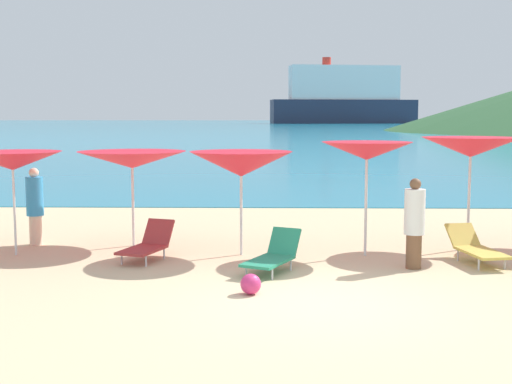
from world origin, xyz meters
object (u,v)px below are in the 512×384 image
(lounge_chair_0, at_px, (476,247))
(umbrella_2, at_px, (13,161))
(beach_ball, at_px, (251,284))
(lounge_chair_5, at_px, (148,244))
(umbrella_4, at_px, (241,164))
(lounge_chair_6, at_px, (273,255))
(umbrella_5, at_px, (367,151))
(beachgoer_3, at_px, (414,222))
(umbrella_3, at_px, (132,160))
(umbrella_6, at_px, (471,147))
(beachgoer_1, at_px, (35,205))
(cruise_ship, at_px, (344,98))

(lounge_chair_0, bearing_deg, umbrella_2, 166.28)
(beach_ball, bearing_deg, lounge_chair_5, 129.31)
(lounge_chair_0, distance_m, beach_ball, 4.81)
(umbrella_4, bearing_deg, beach_ball, -84.77)
(umbrella_2, xyz_separation_m, lounge_chair_6, (5.11, -1.33, -1.58))
(lounge_chair_5, distance_m, beach_ball, 3.25)
(lounge_chair_5, bearing_deg, umbrella_4, 35.25)
(umbrella_5, relative_size, lounge_chair_5, 1.54)
(lounge_chair_0, xyz_separation_m, lounge_chair_5, (-6.22, 0.11, 0.01))
(umbrella_2, height_order, beachgoer_3, umbrella_2)
(umbrella_3, relative_size, umbrella_5, 1.01)
(umbrella_5, bearing_deg, umbrella_6, 17.75)
(beachgoer_3, bearing_deg, umbrella_4, 105.13)
(umbrella_2, xyz_separation_m, lounge_chair_5, (2.70, -0.39, -1.57))
(umbrella_4, bearing_deg, umbrella_3, 159.00)
(umbrella_5, xyz_separation_m, beachgoer_1, (-6.91, 0.99, -1.20))
(umbrella_2, distance_m, umbrella_4, 4.48)
(lounge_chair_5, bearing_deg, beachgoer_1, 169.38)
(lounge_chair_0, xyz_separation_m, lounge_chair_6, (-3.82, -0.83, -0.00))
(beachgoer_3, bearing_deg, umbrella_6, -3.70)
(umbrella_5, bearing_deg, lounge_chair_5, -173.07)
(umbrella_4, relative_size, cruise_ship, 0.04)
(umbrella_6, distance_m, beach_ball, 6.09)
(umbrella_2, bearing_deg, beachgoer_1, 88.90)
(umbrella_6, bearing_deg, umbrella_4, -171.55)
(lounge_chair_6, bearing_deg, lounge_chair_0, 37.41)
(cruise_ship, bearing_deg, beachgoer_3, -104.63)
(beachgoer_3, bearing_deg, cruise_ship, 29.50)
(umbrella_6, xyz_separation_m, lounge_chair_5, (-6.45, -1.22, -1.80))
(beach_ball, bearing_deg, umbrella_3, 123.58)
(umbrella_4, relative_size, umbrella_5, 0.97)
(umbrella_2, relative_size, cruise_ship, 0.04)
(umbrella_6, distance_m, beachgoer_1, 9.22)
(umbrella_5, bearing_deg, umbrella_3, 169.23)
(umbrella_4, bearing_deg, beachgoer_3, -20.12)
(umbrella_5, distance_m, beachgoer_1, 7.08)
(umbrella_5, xyz_separation_m, lounge_chair_5, (-4.23, -0.51, -1.76))
(umbrella_2, bearing_deg, umbrella_6, 5.22)
(umbrella_6, xyz_separation_m, lounge_chair_0, (-0.23, -1.34, -1.81))
(beachgoer_1, height_order, beach_ball, beachgoer_1)
(umbrella_5, height_order, beachgoer_1, umbrella_5)
(umbrella_6, bearing_deg, beachgoer_3, -128.95)
(umbrella_3, height_order, lounge_chair_0, umbrella_3)
(umbrella_6, relative_size, lounge_chair_5, 1.58)
(lounge_chair_6, height_order, cruise_ship, cruise_ship)
(beachgoer_3, height_order, cruise_ship, cruise_ship)
(umbrella_4, xyz_separation_m, lounge_chair_5, (-1.78, -0.53, -1.50))
(umbrella_4, height_order, umbrella_5, umbrella_5)
(umbrella_4, bearing_deg, cruise_ship, 83.51)
(umbrella_2, height_order, lounge_chair_5, umbrella_2)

